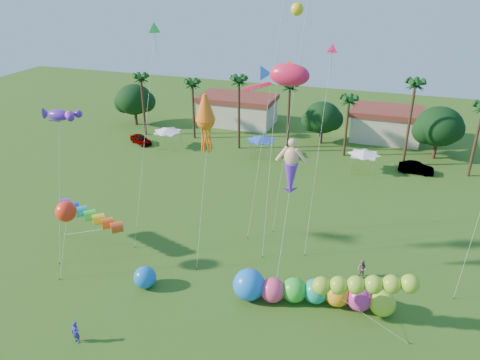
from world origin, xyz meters
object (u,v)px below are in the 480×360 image
(car_a, at_px, (141,139))
(spectator_b, at_px, (362,269))
(caterpillar_inflatable, at_px, (306,292))
(blue_ball, at_px, (145,277))
(car_b, at_px, (416,168))
(spectator_a, at_px, (76,333))

(car_a, distance_m, spectator_b, 41.79)
(caterpillar_inflatable, xyz_separation_m, blue_ball, (-13.13, -2.24, -0.15))
(car_b, relative_size, caterpillar_inflatable, 0.34)
(spectator_b, distance_m, caterpillar_inflatable, 6.20)
(car_b, bearing_deg, caterpillar_inflatable, 166.82)
(car_a, distance_m, spectator_a, 40.92)
(spectator_b, bearing_deg, car_a, -176.39)
(spectator_a, bearing_deg, blue_ball, 84.69)
(spectator_a, bearing_deg, car_a, 119.80)
(caterpillar_inflatable, bearing_deg, blue_ball, -179.17)
(car_b, bearing_deg, car_a, 95.04)
(car_a, relative_size, blue_ball, 2.16)
(car_a, xyz_separation_m, spectator_a, (16.19, -37.58, 0.18))
(spectator_b, distance_m, blue_ball, 18.42)
(car_a, height_order, spectator_a, spectator_a)
(car_a, bearing_deg, spectator_b, -95.70)
(spectator_b, relative_size, blue_ball, 0.91)
(blue_ball, bearing_deg, caterpillar_inflatable, 9.69)
(car_b, distance_m, spectator_a, 45.57)
(car_b, bearing_deg, spectator_b, 172.29)
(spectator_a, xyz_separation_m, blue_ball, (1.51, 7.23, 0.07))
(caterpillar_inflatable, bearing_deg, car_b, 65.48)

